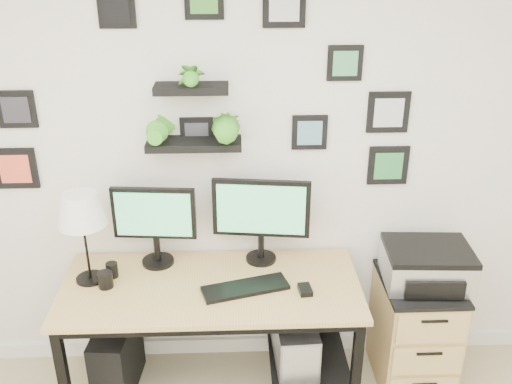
{
  "coord_description": "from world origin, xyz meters",
  "views": [
    {
      "loc": [
        -0.09,
        -0.94,
        2.48
      ],
      "look_at": [
        0.02,
        1.83,
        1.2
      ],
      "focal_mm": 40.0,
      "sensor_mm": 36.0,
      "label": 1
    }
  ],
  "objects_px": {
    "table_lamp": "(81,212)",
    "desk": "(218,300)",
    "pc_tower_grey": "(294,351)",
    "monitor_right": "(261,214)",
    "printer": "(427,265)",
    "file_cabinet": "(414,330)",
    "mug": "(105,280)",
    "pc_tower_black": "(117,357)",
    "monitor_left": "(154,221)"
  },
  "relations": [
    {
      "from": "table_lamp",
      "to": "desk",
      "type": "bearing_deg",
      "value": -3.34
    },
    {
      "from": "pc_tower_grey",
      "to": "table_lamp",
      "type": "bearing_deg",
      "value": 178.14
    },
    {
      "from": "monitor_right",
      "to": "printer",
      "type": "xyz_separation_m",
      "value": [
        0.92,
        -0.13,
        -0.27
      ]
    },
    {
      "from": "file_cabinet",
      "to": "mug",
      "type": "bearing_deg",
      "value": -176.93
    },
    {
      "from": "desk",
      "to": "mug",
      "type": "xyz_separation_m",
      "value": [
        -0.59,
        -0.03,
        0.17
      ]
    },
    {
      "from": "file_cabinet",
      "to": "printer",
      "type": "relative_size",
      "value": 1.38
    },
    {
      "from": "printer",
      "to": "mug",
      "type": "bearing_deg",
      "value": -176.6
    },
    {
      "from": "pc_tower_black",
      "to": "mug",
      "type": "bearing_deg",
      "value": -79.4
    },
    {
      "from": "mug",
      "to": "desk",
      "type": "bearing_deg",
      "value": 3.36
    },
    {
      "from": "desk",
      "to": "pc_tower_grey",
      "type": "distance_m",
      "value": 0.57
    },
    {
      "from": "monitor_right",
      "to": "pc_tower_black",
      "type": "xyz_separation_m",
      "value": [
        -0.84,
        -0.18,
        -0.83
      ]
    },
    {
      "from": "mug",
      "to": "pc_tower_black",
      "type": "distance_m",
      "value": 0.58
    },
    {
      "from": "mug",
      "to": "pc_tower_black",
      "type": "xyz_separation_m",
      "value": [
        -0.01,
        0.06,
        -0.57
      ]
    },
    {
      "from": "desk",
      "to": "pc_tower_grey",
      "type": "bearing_deg",
      "value": 0.53
    },
    {
      "from": "mug",
      "to": "file_cabinet",
      "type": "relative_size",
      "value": 0.13
    },
    {
      "from": "monitor_left",
      "to": "table_lamp",
      "type": "xyz_separation_m",
      "value": [
        -0.35,
        -0.15,
        0.14
      ]
    },
    {
      "from": "monitor_right",
      "to": "file_cabinet",
      "type": "distance_m",
      "value": 1.16
    },
    {
      "from": "mug",
      "to": "file_cabinet",
      "type": "distance_m",
      "value": 1.8
    },
    {
      "from": "monitor_left",
      "to": "monitor_right",
      "type": "xyz_separation_m",
      "value": [
        0.59,
        0.01,
        0.02
      ]
    },
    {
      "from": "table_lamp",
      "to": "pc_tower_black",
      "type": "relative_size",
      "value": 1.16
    },
    {
      "from": "mug",
      "to": "file_cabinet",
      "type": "bearing_deg",
      "value": 3.07
    },
    {
      "from": "monitor_right",
      "to": "mug",
      "type": "bearing_deg",
      "value": -164.24
    },
    {
      "from": "monitor_left",
      "to": "table_lamp",
      "type": "relative_size",
      "value": 0.91
    },
    {
      "from": "file_cabinet",
      "to": "pc_tower_black",
      "type": "bearing_deg",
      "value": -178.83
    },
    {
      "from": "printer",
      "to": "monitor_right",
      "type": "bearing_deg",
      "value": 171.88
    },
    {
      "from": "pc_tower_black",
      "to": "monitor_left",
      "type": "bearing_deg",
      "value": 38.91
    },
    {
      "from": "mug",
      "to": "printer",
      "type": "bearing_deg",
      "value": 3.4
    },
    {
      "from": "desk",
      "to": "table_lamp",
      "type": "distance_m",
      "value": 0.87
    },
    {
      "from": "monitor_left",
      "to": "mug",
      "type": "height_order",
      "value": "monitor_left"
    },
    {
      "from": "desk",
      "to": "pc_tower_grey",
      "type": "relative_size",
      "value": 3.14
    },
    {
      "from": "pc_tower_black",
      "to": "printer",
      "type": "bearing_deg",
      "value": 6.85
    },
    {
      "from": "monitor_right",
      "to": "pc_tower_grey",
      "type": "distance_m",
      "value": 0.84
    },
    {
      "from": "desk",
      "to": "pc_tower_black",
      "type": "xyz_separation_m",
      "value": [
        -0.6,
        0.02,
        -0.4
      ]
    },
    {
      "from": "mug",
      "to": "monitor_left",
      "type": "bearing_deg",
      "value": 42.27
    },
    {
      "from": "table_lamp",
      "to": "file_cabinet",
      "type": "relative_size",
      "value": 0.77
    },
    {
      "from": "pc_tower_black",
      "to": "file_cabinet",
      "type": "xyz_separation_m",
      "value": [
        1.74,
        0.04,
        0.11
      ]
    },
    {
      "from": "monitor_left",
      "to": "monitor_right",
      "type": "height_order",
      "value": "monitor_right"
    },
    {
      "from": "monitor_left",
      "to": "file_cabinet",
      "type": "xyz_separation_m",
      "value": [
        1.49,
        -0.13,
        -0.69
      ]
    },
    {
      "from": "monitor_right",
      "to": "printer",
      "type": "height_order",
      "value": "monitor_right"
    },
    {
      "from": "printer",
      "to": "file_cabinet",
      "type": "bearing_deg",
      "value": -153.77
    },
    {
      "from": "monitor_right",
      "to": "file_cabinet",
      "type": "relative_size",
      "value": 0.81
    },
    {
      "from": "mug",
      "to": "pc_tower_black",
      "type": "bearing_deg",
      "value": 95.27
    },
    {
      "from": "printer",
      "to": "desk",
      "type": "bearing_deg",
      "value": -176.59
    },
    {
      "from": "file_cabinet",
      "to": "printer",
      "type": "height_order",
      "value": "printer"
    },
    {
      "from": "desk",
      "to": "printer",
      "type": "height_order",
      "value": "printer"
    },
    {
      "from": "table_lamp",
      "to": "printer",
      "type": "distance_m",
      "value": 1.9
    },
    {
      "from": "pc_tower_black",
      "to": "printer",
      "type": "relative_size",
      "value": 0.91
    },
    {
      "from": "pc_tower_grey",
      "to": "printer",
      "type": "height_order",
      "value": "printer"
    },
    {
      "from": "table_lamp",
      "to": "printer",
      "type": "bearing_deg",
      "value": 0.9
    },
    {
      "from": "desk",
      "to": "file_cabinet",
      "type": "relative_size",
      "value": 2.39
    }
  ]
}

